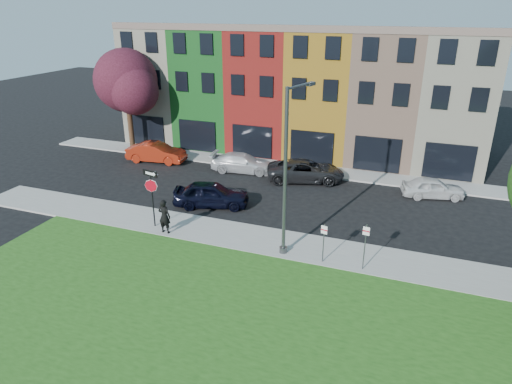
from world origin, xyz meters
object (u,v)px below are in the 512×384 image
at_px(man, 164,216).
at_px(sedan_near, 211,194).
at_px(street_lamp, 287,174).
at_px(stop_sign, 151,187).

xyz_separation_m(man, sedan_near, (0.71, 4.40, -0.30)).
bearing_deg(street_lamp, stop_sign, -165.58).
xyz_separation_m(man, street_lamp, (6.84, 0.38, 3.24)).
distance_m(man, street_lamp, 7.58).
distance_m(man, sedan_near, 4.47).
xyz_separation_m(stop_sign, street_lamp, (7.84, -0.10, 1.84)).
distance_m(stop_sign, street_lamp, 8.06).
distance_m(stop_sign, sedan_near, 4.60).
bearing_deg(man, stop_sign, -26.25).
xyz_separation_m(stop_sign, sedan_near, (1.71, 3.92, -1.70)).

